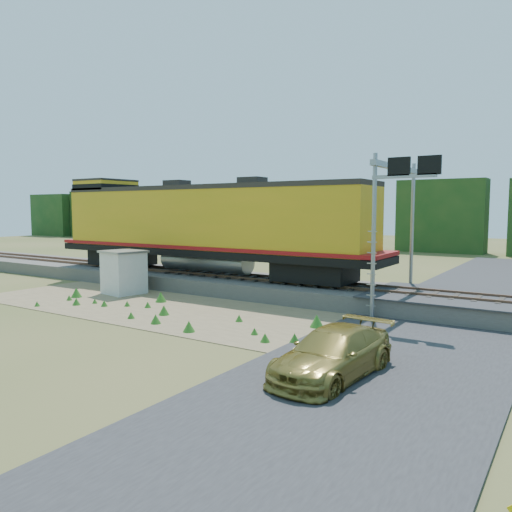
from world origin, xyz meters
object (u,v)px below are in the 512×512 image
Objects in this scene: signal_gantry at (399,196)px; car at (333,354)px; locomotive at (201,224)px; shed at (124,272)px.

signal_gantry is 1.48× the size of car.
signal_gantry reaches higher than locomotive.
locomotive reaches higher than car.
signal_gantry is (13.92, 3.49, 3.99)m from shed.
shed is 0.35× the size of signal_gantry.
signal_gantry is at bearing 102.58° from car.
shed is at bearing -116.42° from locomotive.
locomotive is 5.28m from shed.
locomotive is at bearing 146.42° from car.
signal_gantry reaches higher than car.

